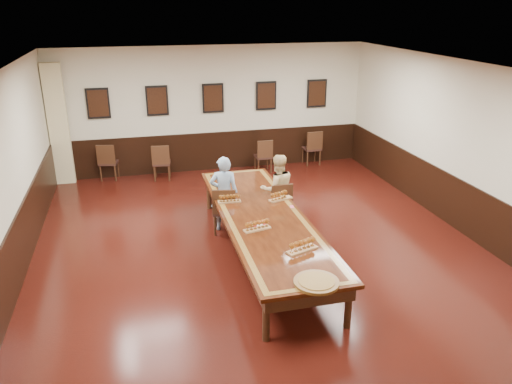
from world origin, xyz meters
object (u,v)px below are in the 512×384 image
object	(u,v)px
chair_woman	(279,203)
carved_platter	(316,282)
spare_chair_c	(263,155)
person_man	(224,194)
person_woman	(277,189)
chair_man	(224,209)
spare_chair_a	(109,161)
spare_chair_d	(312,147)
spare_chair_b	(162,162)
conference_table	(263,223)

from	to	relation	value
chair_woman	carved_platter	distance (m)	3.52
spare_chair_c	person_man	bearing A→B (deg)	62.13
person_woman	carved_platter	bearing A→B (deg)	79.93
chair_man	person_man	bearing A→B (deg)	-90.00
spare_chair_a	spare_chair_c	world-z (taller)	spare_chair_a
spare_chair_d	spare_chair_a	bearing A→B (deg)	-2.10
spare_chair_b	person_man	xyz separation A→B (m)	(0.96, -3.30, 0.29)
spare_chair_d	person_man	distance (m)	4.74
person_man	person_woman	size ratio (longest dim) A/B	1.04
chair_man	spare_chair_c	size ratio (longest dim) A/B	1.06
chair_woman	conference_table	xyz separation A→B (m)	(-0.63, -1.16, 0.15)
spare_chair_c	person_woman	xyz separation A→B (m)	(-0.56, -3.20, 0.27)
spare_chair_b	person_woman	xyz separation A→B (m)	(2.05, -3.24, 0.26)
person_woman	spare_chair_b	bearing A→B (deg)	-59.28
spare_chair_a	spare_chair_c	xyz separation A→B (m)	(3.89, -0.38, -0.03)
spare_chair_c	chair_woman	bearing A→B (deg)	79.37
chair_man	chair_woman	distance (m)	1.11
chair_woman	spare_chair_c	world-z (taller)	chair_woman
spare_chair_c	spare_chair_a	bearing A→B (deg)	-6.59
spare_chair_b	spare_chair_c	distance (m)	2.61
chair_man	spare_chair_a	world-z (taller)	chair_man
spare_chair_a	spare_chair_b	size ratio (longest dim) A/B	1.02
chair_woman	spare_chair_d	distance (m)	4.13
chair_man	carved_platter	bearing A→B (deg)	111.58
chair_woman	spare_chair_b	world-z (taller)	spare_chair_b
conference_table	carved_platter	size ratio (longest dim) A/B	6.69
chair_man	conference_table	xyz separation A→B (m)	(0.48, -1.10, 0.14)
spare_chair_a	person_man	world-z (taller)	person_man
person_man	person_woman	bearing A→B (deg)	-165.13
chair_woman	conference_table	size ratio (longest dim) A/B	0.18
spare_chair_c	spare_chair_d	xyz separation A→B (m)	(1.46, 0.31, 0.03)
person_man	conference_table	world-z (taller)	person_man
chair_man	person_woman	world-z (taller)	person_woman
spare_chair_a	carved_platter	world-z (taller)	spare_chair_a
carved_platter	spare_chair_d	bearing A→B (deg)	70.17
spare_chair_b	conference_table	distance (m)	4.72
spare_chair_b	spare_chair_d	bearing A→B (deg)	-169.06
spare_chair_a	spare_chair_c	bearing A→B (deg)	-174.08
spare_chair_a	person_man	size ratio (longest dim) A/B	0.63
spare_chair_c	carved_platter	xyz separation A→B (m)	(-1.09, -6.76, 0.33)
spare_chair_c	person_man	xyz separation A→B (m)	(-1.65, -3.26, 0.30)
chair_man	spare_chair_d	distance (m)	4.82
chair_woman	spare_chair_c	bearing A→B (deg)	-101.24
person_man	spare_chair_b	bearing A→B (deg)	-61.74
person_woman	conference_table	bearing A→B (deg)	61.68
carved_platter	spare_chair_a	bearing A→B (deg)	111.42
spare_chair_b	spare_chair_c	bearing A→B (deg)	-173.71
carved_platter	person_woman	bearing A→B (deg)	81.55
person_man	spare_chair_d	bearing A→B (deg)	-119.14
spare_chair_c	spare_chair_b	bearing A→B (deg)	-1.90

